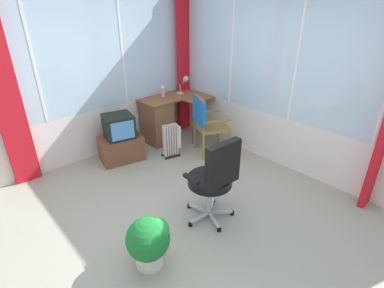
# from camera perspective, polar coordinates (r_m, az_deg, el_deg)

# --- Properties ---
(ground) EXTENTS (4.89, 5.49, 0.06)m
(ground) POSITION_cam_1_polar(r_m,az_deg,el_deg) (3.49, -0.80, -15.43)
(ground) COLOR gray
(north_window_panel) EXTENTS (3.89, 0.07, 2.64)m
(north_window_panel) POSITION_cam_1_polar(r_m,az_deg,el_deg) (4.67, -20.36, 12.62)
(north_window_panel) COLOR silver
(north_window_panel) RESTS_ON ground
(east_window_panel) EXTENTS (0.07, 4.49, 2.64)m
(east_window_panel) POSITION_cam_1_polar(r_m,az_deg,el_deg) (4.30, 19.57, 11.70)
(east_window_panel) COLOR silver
(east_window_panel) RESTS_ON ground
(curtain_north_left) EXTENTS (0.33, 0.08, 2.54)m
(curtain_north_left) POSITION_cam_1_polar(r_m,az_deg,el_deg) (4.32, -32.88, 8.43)
(curtain_north_left) COLOR red
(curtain_north_left) RESTS_ON ground
(curtain_corner) EXTENTS (0.33, 0.11, 2.54)m
(curtain_corner) POSITION_cam_1_polar(r_m,az_deg,el_deg) (5.53, -1.47, 15.58)
(curtain_corner) COLOR red
(curtain_corner) RESTS_ON ground
(desk) EXTENTS (1.13, 0.80, 0.78)m
(desk) POSITION_cam_1_polar(r_m,az_deg,el_deg) (5.16, -6.45, 4.73)
(desk) COLOR brown
(desk) RESTS_ON ground
(desk_lamp) EXTENTS (0.24, 0.20, 0.32)m
(desk_lamp) POSITION_cam_1_polar(r_m,az_deg,el_deg) (5.35, -1.34, 12.00)
(desk_lamp) COLOR #B2B7BC
(desk_lamp) RESTS_ON desk
(tv_remote) EXTENTS (0.07, 0.16, 0.02)m
(tv_remote) POSITION_cam_1_polar(r_m,az_deg,el_deg) (5.06, 0.98, 8.95)
(tv_remote) COLOR black
(tv_remote) RESTS_ON desk
(spray_bottle) EXTENTS (0.06, 0.06, 0.22)m
(spray_bottle) POSITION_cam_1_polar(r_m,az_deg,el_deg) (5.19, -5.72, 10.32)
(spray_bottle) COLOR pink
(spray_bottle) RESTS_ON desk
(wooden_armchair) EXTENTS (0.64, 0.64, 0.97)m
(wooden_armchair) POSITION_cam_1_polar(r_m,az_deg,el_deg) (4.65, 2.47, 4.96)
(wooden_armchair) COLOR olive
(wooden_armchair) RESTS_ON ground
(office_chair) EXTENTS (0.60, 0.58, 1.03)m
(office_chair) POSITION_cam_1_polar(r_m,az_deg,el_deg) (3.16, 4.53, -6.20)
(office_chair) COLOR #B7B7BF
(office_chair) RESTS_ON ground
(tv_on_stand) EXTENTS (0.72, 0.57, 0.75)m
(tv_on_stand) POSITION_cam_1_polar(r_m,az_deg,el_deg) (4.68, -13.80, 0.71)
(tv_on_stand) COLOR brown
(tv_on_stand) RESTS_ON ground
(space_heater) EXTENTS (0.33, 0.23, 0.55)m
(space_heater) POSITION_cam_1_polar(r_m,az_deg,el_deg) (4.69, -3.95, 0.76)
(space_heater) COLOR silver
(space_heater) RESTS_ON ground
(potted_plant) EXTENTS (0.41, 0.41, 0.52)m
(potted_plant) POSITION_cam_1_polar(r_m,az_deg,el_deg) (2.86, -8.37, -18.14)
(potted_plant) COLOR beige
(potted_plant) RESTS_ON ground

